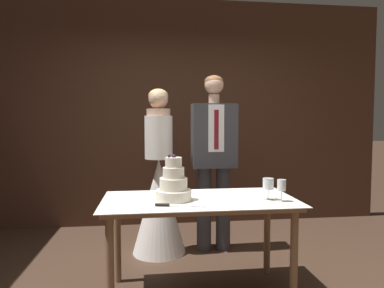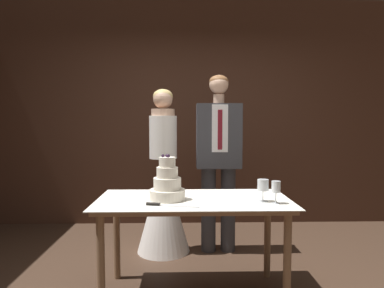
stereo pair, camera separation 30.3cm
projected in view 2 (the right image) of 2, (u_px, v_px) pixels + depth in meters
name	position (u px, v px, depth m)	size (l,w,h in m)	color
wall_back	(187.00, 113.00, 4.50)	(5.55, 0.12, 2.91)	#472B1E
cake_table	(193.00, 210.00, 2.62)	(1.47, 0.74, 0.75)	#8E6B4C
tiered_cake	(167.00, 185.00, 2.58)	(0.27, 0.27, 0.35)	silver
cake_knife	(162.00, 205.00, 2.40)	(0.38, 0.10, 0.02)	silver
wine_glass_near	(276.00, 188.00, 2.46)	(0.06, 0.06, 0.16)	silver
wine_glass_middle	(263.00, 186.00, 2.52)	(0.08, 0.08, 0.17)	silver
bride	(163.00, 193.00, 3.51)	(0.54, 0.54, 1.67)	white
groom	(219.00, 154.00, 3.50)	(0.45, 0.25, 1.81)	#38383D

